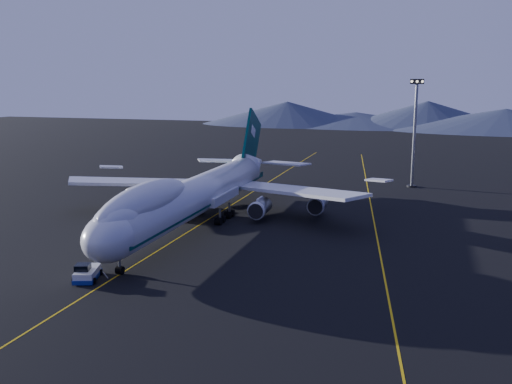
# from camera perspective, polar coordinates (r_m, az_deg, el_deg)

# --- Properties ---
(ground) EXTENTS (500.00, 500.00, 0.00)m
(ground) POSITION_cam_1_polar(r_m,az_deg,el_deg) (101.54, -5.90, -3.43)
(ground) COLOR black
(ground) RESTS_ON ground
(taxiway_line_main) EXTENTS (0.25, 220.00, 0.01)m
(taxiway_line_main) POSITION_cam_1_polar(r_m,az_deg,el_deg) (101.54, -5.90, -3.43)
(taxiway_line_main) COLOR yellow
(taxiway_line_main) RESTS_ON ground
(taxiway_line_side) EXTENTS (28.08, 198.09, 0.01)m
(taxiway_line_side) POSITION_cam_1_polar(r_m,az_deg,el_deg) (103.98, 11.78, -3.26)
(taxiway_line_side) COLOR yellow
(taxiway_line_side) RESTS_ON ground
(boeing_747) EXTENTS (59.62, 72.43, 19.37)m
(boeing_747) POSITION_cam_1_polar(r_m,az_deg,el_deg) (100.28, -5.96, -0.21)
(boeing_747) COLOR silver
(boeing_747) RESTS_ON ground
(pushback_tug) EXTENTS (4.07, 5.64, 2.22)m
(pushback_tug) POSITION_cam_1_polar(r_m,az_deg,el_deg) (77.77, -16.51, -7.88)
(pushback_tug) COLOR silver
(pushback_tug) RESTS_ON ground
(floodlight_mast) EXTENTS (3.18, 2.38, 25.72)m
(floodlight_mast) POSITION_cam_1_polar(r_m,az_deg,el_deg) (141.54, 15.56, 5.70)
(floodlight_mast) COLOR black
(floodlight_mast) RESTS_ON ground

